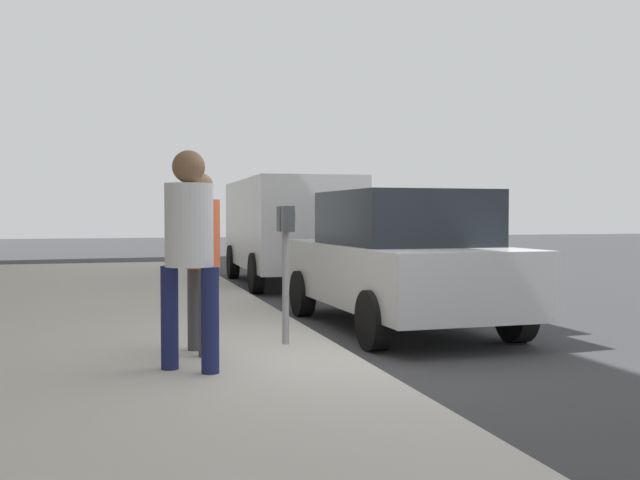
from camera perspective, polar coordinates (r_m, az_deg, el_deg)
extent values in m
plane|color=#38383A|center=(7.55, 1.77, -9.31)|extent=(80.00, 80.00, 0.00)
cube|color=#B7B2A8|center=(7.25, -21.83, -9.32)|extent=(28.00, 6.00, 0.15)
cylinder|color=gray|center=(7.66, -2.64, -3.67)|extent=(0.07, 0.07, 1.15)
cube|color=#383D42|center=(7.52, -2.48, 1.61)|extent=(0.16, 0.11, 0.26)
cube|color=#383D42|center=(7.72, -2.81, 1.62)|extent=(0.16, 0.11, 0.26)
cube|color=#268C33|center=(7.53, -2.03, 1.77)|extent=(0.10, 0.01, 0.10)
cube|color=#268C33|center=(7.73, -2.38, 1.77)|extent=(0.10, 0.01, 0.10)
cylinder|color=#47474C|center=(7.43, -9.49, -5.15)|extent=(0.15, 0.15, 0.82)
cylinder|color=#47474C|center=(7.07, -8.66, -5.51)|extent=(0.15, 0.15, 0.82)
cylinder|color=#D85933|center=(7.19, -9.12, 0.48)|extent=(0.38, 0.38, 0.65)
sphere|color=brown|center=(7.20, -9.14, 4.07)|extent=(0.26, 0.26, 0.26)
cylinder|color=#191E4C|center=(6.56, -11.39, -5.82)|extent=(0.15, 0.15, 0.89)
cylinder|color=#191E4C|center=(6.33, -8.37, -6.08)|extent=(0.15, 0.15, 0.89)
cylinder|color=silver|center=(6.38, -9.95, 1.13)|extent=(0.41, 0.41, 0.70)
sphere|color=brown|center=(6.39, -9.98, 5.52)|extent=(0.28, 0.28, 0.28)
cube|color=silver|center=(9.75, 5.90, -2.54)|extent=(4.45, 1.96, 0.76)
cube|color=black|center=(9.54, 6.39, 1.69)|extent=(2.25, 1.75, 0.68)
cylinder|color=black|center=(10.84, -1.34, -4.09)|extent=(0.67, 0.24, 0.66)
cylinder|color=black|center=(11.44, 7.13, -3.78)|extent=(0.67, 0.24, 0.66)
cylinder|color=black|center=(8.15, 4.15, -6.12)|extent=(0.67, 0.24, 0.66)
cylinder|color=black|center=(8.93, 14.72, -5.47)|extent=(0.67, 0.24, 0.66)
cube|color=silver|center=(15.72, -2.44, 1.28)|extent=(5.25, 2.14, 1.80)
cylinder|color=black|center=(17.27, -6.65, -1.66)|extent=(0.77, 0.24, 0.76)
cylinder|color=black|center=(17.61, -0.50, -1.57)|extent=(0.77, 0.24, 0.76)
cylinder|color=black|center=(13.93, -4.89, -2.53)|extent=(0.77, 0.24, 0.76)
cylinder|color=black|center=(14.35, 2.63, -2.39)|extent=(0.77, 0.24, 0.76)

